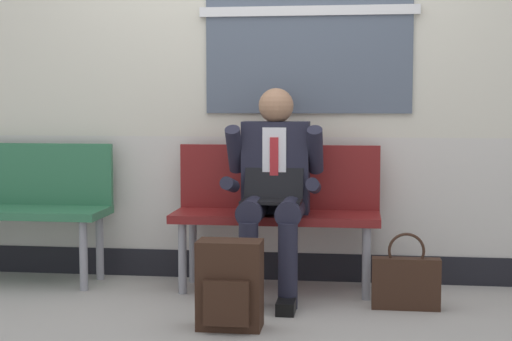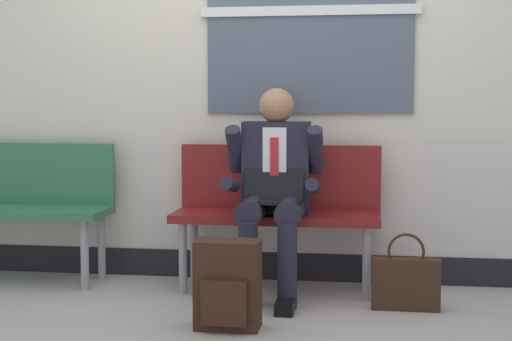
{
  "view_description": "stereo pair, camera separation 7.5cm",
  "coord_description": "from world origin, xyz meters",
  "px_view_note": "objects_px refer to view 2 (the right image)",
  "views": [
    {
      "loc": [
        0.68,
        -4.39,
        1.15
      ],
      "look_at": [
        0.09,
        0.06,
        0.75
      ],
      "focal_mm": 54.81,
      "sensor_mm": 36.0,
      "label": 1
    },
    {
      "loc": [
        0.76,
        -4.38,
        1.15
      ],
      "look_at": [
        0.09,
        0.06,
        0.75
      ],
      "focal_mm": 54.81,
      "sensor_mm": 36.0,
      "label": 2
    }
  ],
  "objects_px": {
    "backpack": "(228,286)",
    "person_seated": "(274,186)",
    "bench_with_person": "(278,204)",
    "handbag": "(406,282)",
    "bench_empty": "(16,199)"
  },
  "relations": [
    {
      "from": "bench_empty",
      "to": "handbag",
      "type": "xyz_separation_m",
      "value": [
        2.46,
        -0.4,
        -0.37
      ]
    },
    {
      "from": "bench_with_person",
      "to": "person_seated",
      "type": "bearing_deg",
      "value": -90.0
    },
    {
      "from": "person_seated",
      "to": "bench_with_person",
      "type": "bearing_deg",
      "value": 90.0
    },
    {
      "from": "backpack",
      "to": "handbag",
      "type": "relative_size",
      "value": 1.05
    },
    {
      "from": "bench_empty",
      "to": "backpack",
      "type": "bearing_deg",
      "value": -30.17
    },
    {
      "from": "backpack",
      "to": "person_seated",
      "type": "bearing_deg",
      "value": 78.38
    },
    {
      "from": "bench_with_person",
      "to": "backpack",
      "type": "height_order",
      "value": "bench_with_person"
    },
    {
      "from": "backpack",
      "to": "handbag",
      "type": "distance_m",
      "value": 1.03
    },
    {
      "from": "person_seated",
      "to": "backpack",
      "type": "bearing_deg",
      "value": -101.62
    },
    {
      "from": "bench_with_person",
      "to": "bench_empty",
      "type": "distance_m",
      "value": 1.7
    },
    {
      "from": "bench_empty",
      "to": "backpack",
      "type": "height_order",
      "value": "bench_empty"
    },
    {
      "from": "bench_with_person",
      "to": "bench_empty",
      "type": "xyz_separation_m",
      "value": [
        -1.7,
        -0.0,
        -0.0
      ]
    },
    {
      "from": "bench_with_person",
      "to": "backpack",
      "type": "relative_size",
      "value": 2.77
    },
    {
      "from": "backpack",
      "to": "bench_with_person",
      "type": "bearing_deg",
      "value": 80.86
    },
    {
      "from": "bench_with_person",
      "to": "backpack",
      "type": "distance_m",
      "value": 0.96
    }
  ]
}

